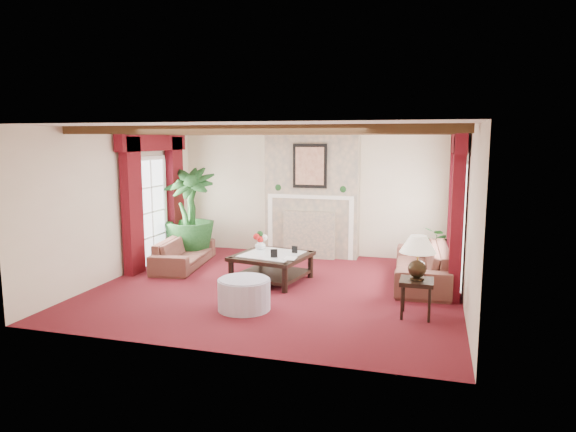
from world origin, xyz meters
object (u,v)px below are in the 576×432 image
(sofa_right, at_px, (422,258))
(ottoman, at_px, (244,294))
(coffee_table, at_px, (272,268))
(potted_palm, at_px, (190,233))
(side_table, at_px, (416,298))
(sofa_left, at_px, (184,248))

(sofa_right, height_order, ottoman, sofa_right)
(coffee_table, height_order, ottoman, coffee_table)
(potted_palm, height_order, side_table, potted_palm)
(side_table, xyz_separation_m, ottoman, (-2.46, -0.37, -0.04))
(coffee_table, xyz_separation_m, side_table, (2.53, -1.19, 0.03))
(side_table, relative_size, ottoman, 0.70)
(potted_palm, relative_size, side_table, 3.63)
(potted_palm, distance_m, coffee_table, 2.57)
(coffee_table, distance_m, side_table, 2.80)
(ottoman, bearing_deg, potted_palm, 128.97)
(sofa_right, height_order, potted_palm, potted_palm)
(sofa_right, distance_m, ottoman, 3.31)
(sofa_right, relative_size, side_table, 4.23)
(sofa_right, bearing_deg, potted_palm, -100.68)
(sofa_right, relative_size, potted_palm, 1.17)
(sofa_right, bearing_deg, ottoman, -51.77)
(coffee_table, bearing_deg, potted_palm, 160.80)
(potted_palm, bearing_deg, sofa_right, -7.87)
(sofa_right, height_order, coffee_table, sofa_right)
(sofa_left, bearing_deg, coffee_table, -113.26)
(sofa_left, distance_m, coffee_table, 2.09)
(side_table, bearing_deg, sofa_right, 89.11)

